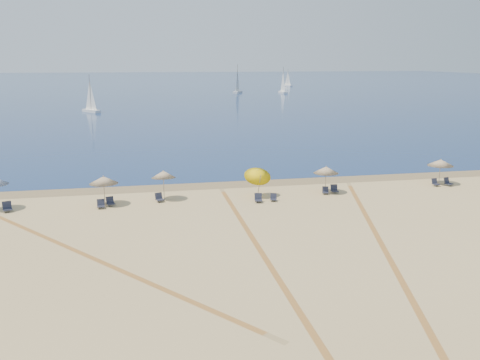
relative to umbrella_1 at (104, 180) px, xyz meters
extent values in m
plane|color=tan|center=(10.59, -19.39, -1.92)|extent=(160.00, 160.00, 0.00)
plane|color=#0C2151|center=(10.59, 205.61, -1.91)|extent=(500.00, 500.00, 0.00)
plane|color=olive|center=(10.59, 4.61, -1.92)|extent=(500.00, 500.00, 0.00)
cylinder|color=gray|center=(0.00, 0.00, -0.89)|extent=(0.05, 0.05, 2.07)
cone|color=#F4E5C4|center=(0.00, 0.00, 0.00)|extent=(2.14, 2.14, 0.55)
sphere|color=gray|center=(0.00, 0.00, 0.30)|extent=(0.08, 0.08, 0.08)
cylinder|color=gray|center=(4.50, 0.77, -0.84)|extent=(0.05, 0.20, 2.16)
cone|color=#F4E5C4|center=(4.50, 0.71, 0.09)|extent=(1.90, 1.94, 0.68)
sphere|color=gray|center=(4.50, 0.71, 0.39)|extent=(0.08, 0.08, 0.08)
cylinder|color=gray|center=(11.91, -0.52, -0.90)|extent=(0.05, 1.17, 2.06)
cone|color=yellow|center=(11.91, -0.03, -0.02)|extent=(2.13, 2.13, 1.51)
sphere|color=gray|center=(11.91, -0.03, 0.28)|extent=(0.08, 0.08, 0.08)
cylinder|color=gray|center=(17.73, 0.25, -0.89)|extent=(0.05, 0.05, 2.07)
cone|color=#F4E5C4|center=(17.73, 0.25, 0.00)|extent=(2.05, 2.05, 0.55)
sphere|color=gray|center=(17.73, 0.25, 0.30)|extent=(0.08, 0.08, 0.08)
cylinder|color=gray|center=(28.70, 1.21, -0.89)|extent=(0.05, 0.05, 2.07)
cone|color=#F4E5C4|center=(28.70, 1.21, 0.00)|extent=(2.24, 2.24, 0.55)
sphere|color=gray|center=(28.70, 1.21, 0.30)|extent=(0.08, 0.08, 0.08)
cube|color=black|center=(-6.79, -0.68, -1.72)|extent=(0.78, 0.78, 0.06)
cube|color=black|center=(-6.89, -0.40, -1.46)|extent=(0.65, 0.41, 0.55)
cylinder|color=#A5A5AD|center=(-7.02, -0.98, -1.82)|extent=(0.03, 0.03, 0.20)
cylinder|color=#A5A5AD|center=(-6.56, -0.82, -1.82)|extent=(0.03, 0.03, 0.20)
cube|color=black|center=(-0.22, -1.07, -1.74)|extent=(0.59, 0.59, 0.05)
cube|color=black|center=(-0.25, -0.80, -1.51)|extent=(0.56, 0.25, 0.49)
cylinder|color=#A5A5AD|center=(-0.44, -1.29, -1.83)|extent=(0.02, 0.02, 0.18)
cylinder|color=#A5A5AD|center=(0.00, -1.25, -1.83)|extent=(0.02, 0.02, 0.18)
cube|color=black|center=(0.46, -0.52, -1.74)|extent=(0.71, 0.71, 0.05)
cube|color=black|center=(0.38, -0.26, -1.49)|extent=(0.60, 0.37, 0.50)
cylinder|color=#A5A5AD|center=(0.25, -0.79, -1.83)|extent=(0.02, 0.02, 0.18)
cylinder|color=#A5A5AD|center=(0.68, -0.66, -1.83)|extent=(0.02, 0.02, 0.18)
cube|color=black|center=(4.14, -0.07, -1.74)|extent=(0.72, 0.72, 0.05)
cube|color=black|center=(4.05, 0.19, -1.49)|extent=(0.60, 0.38, 0.51)
cylinder|color=#A5A5AD|center=(3.93, -0.35, -1.83)|extent=(0.02, 0.02, 0.19)
cylinder|color=#A5A5AD|center=(4.36, -0.20, -1.83)|extent=(0.02, 0.02, 0.19)
cube|color=black|center=(11.59, -1.71, -1.74)|extent=(0.63, 0.63, 0.05)
cube|color=black|center=(11.63, -1.43, -1.49)|extent=(0.59, 0.28, 0.51)
cylinder|color=#A5A5AD|center=(11.37, -1.89, -1.83)|extent=(0.02, 0.02, 0.19)
cylinder|color=#A5A5AD|center=(11.82, -1.94, -1.83)|extent=(0.02, 0.02, 0.19)
cube|color=black|center=(12.81, -1.59, -1.76)|extent=(0.60, 0.60, 0.04)
cube|color=black|center=(12.87, -1.35, -1.55)|extent=(0.52, 0.30, 0.44)
cylinder|color=#A5A5AD|center=(12.62, -1.71, -1.84)|extent=(0.02, 0.02, 0.16)
cylinder|color=#A5A5AD|center=(13.00, -1.81, -1.84)|extent=(0.02, 0.02, 0.16)
cube|color=black|center=(17.53, -0.33, -1.76)|extent=(0.63, 0.63, 0.05)
cube|color=black|center=(17.60, -0.10, -1.54)|extent=(0.53, 0.33, 0.44)
cylinder|color=#A5A5AD|center=(17.34, -0.45, -1.84)|extent=(0.02, 0.02, 0.16)
cylinder|color=#A5A5AD|center=(17.71, -0.57, -1.84)|extent=(0.02, 0.02, 0.16)
cube|color=black|center=(18.42, -0.14, -1.74)|extent=(0.61, 0.61, 0.05)
cube|color=black|center=(18.44, 0.14, -1.49)|extent=(0.58, 0.26, 0.50)
cylinder|color=#A5A5AD|center=(18.19, -0.32, -1.83)|extent=(0.02, 0.02, 0.18)
cylinder|color=#A5A5AD|center=(18.64, -0.36, -1.83)|extent=(0.02, 0.02, 0.18)
cube|color=black|center=(27.98, 0.46, -1.75)|extent=(0.60, 0.60, 0.05)
cube|color=black|center=(27.94, 0.71, -1.52)|extent=(0.55, 0.27, 0.47)
cylinder|color=#A5A5AD|center=(27.77, 0.23, -1.84)|extent=(0.02, 0.02, 0.17)
cylinder|color=#A5A5AD|center=(28.19, 0.29, -1.84)|extent=(0.02, 0.02, 0.17)
cube|color=black|center=(29.14, 0.33, -1.73)|extent=(0.76, 0.76, 0.05)
cube|color=black|center=(29.04, 0.60, -1.47)|extent=(0.62, 0.41, 0.52)
cylinder|color=#A5A5AD|center=(28.92, 0.03, -1.83)|extent=(0.03, 0.03, 0.19)
cylinder|color=#A5A5AD|center=(29.36, 0.20, -1.83)|extent=(0.03, 0.03, 0.19)
cube|color=white|center=(48.76, 123.31, -1.61)|extent=(1.68, 5.63, 0.61)
cylinder|color=gray|center=(48.76, 123.31, 2.33)|extent=(0.12, 0.12, 8.11)
cube|color=white|center=(-6.87, 72.15, -1.63)|extent=(4.10, 4.95, 0.56)
cylinder|color=gray|center=(-6.87, 72.15, 2.02)|extent=(0.11, 0.11, 7.52)
cube|color=white|center=(62.55, 165.06, -1.66)|extent=(2.84, 4.74, 0.51)
cylinder|color=gray|center=(62.55, 165.06, 1.62)|extent=(0.10, 0.10, 6.75)
cube|color=white|center=(34.47, 126.62, -1.58)|extent=(4.14, 6.17, 0.67)
cylinder|color=gray|center=(34.47, 126.62, 2.75)|extent=(0.13, 0.13, 8.90)
plane|color=tan|center=(9.39, -11.94, -1.92)|extent=(28.12, 28.12, 0.00)
plane|color=tan|center=(9.39, -10.84, -1.92)|extent=(28.12, 28.12, 0.00)
plane|color=tan|center=(16.91, -11.48, -1.92)|extent=(34.46, 34.46, 0.00)
plane|color=tan|center=(17.20, -10.42, -1.92)|extent=(34.46, 34.46, 0.00)
plane|color=tan|center=(-0.43, -10.52, -1.92)|extent=(39.27, 39.27, 0.00)
plane|color=tan|center=(-1.10, -9.65, -1.92)|extent=(39.27, 39.27, 0.00)
camera|label=1|loc=(2.85, -38.93, 8.88)|focal=38.53mm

